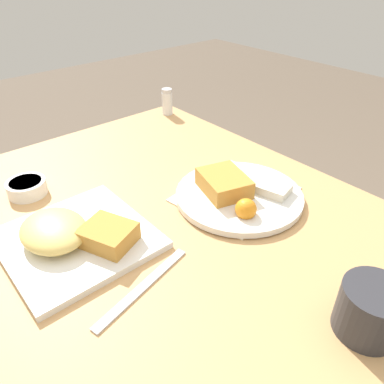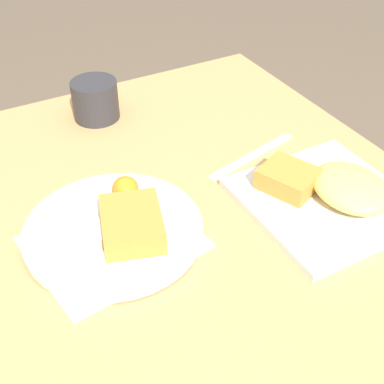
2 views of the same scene
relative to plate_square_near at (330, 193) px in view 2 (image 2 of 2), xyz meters
name	(u,v)px [view 2 (image 2 of 2)]	position (x,y,z in m)	size (l,w,h in m)	color
dining_table	(210,262)	(0.05, 0.20, -0.12)	(1.05, 0.79, 0.77)	tan
menu_card	(114,242)	(0.08, 0.36, -0.02)	(0.24, 0.27, 0.00)	beige
plate_square_near	(330,193)	(0.00, 0.00, 0.00)	(0.26, 0.26, 0.06)	white
plate_oval_far	(115,226)	(0.10, 0.35, 0.00)	(0.28, 0.28, 0.05)	white
butter_knife	(252,156)	(0.18, 0.04, -0.02)	(0.07, 0.21, 0.00)	silver
coffee_mug	(95,100)	(0.45, 0.24, 0.02)	(0.09, 0.09, 0.08)	#2D2D33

